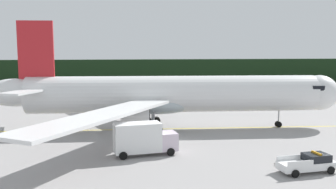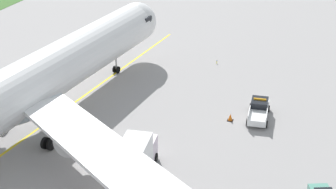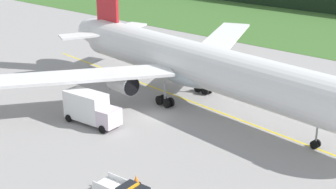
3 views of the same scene
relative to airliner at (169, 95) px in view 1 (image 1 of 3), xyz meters
The scene contains 8 objects.
ground 8.74m from the airliner, 104.04° to the right, with size 320.00×320.00×0.00m, color #979392.
grass_verge 52.31m from the airliner, 91.87° to the left, with size 320.00×42.06×0.04m, color #3D692C.
distant_tree_line 73.42m from the airliner, 91.33° to the left, with size 288.00×4.67×8.93m, color black.
taxiway_centerline_main 5.26m from the airliner, ahead, with size 68.62×0.30×0.01m, color yellow.
airliner is the anchor object (origin of this frame).
ops_pickup_truck 24.32m from the airliner, 66.73° to the right, with size 5.79×2.56×1.94m.
catering_truck 14.62m from the airliner, 113.12° to the right, with size 7.28×3.23×3.87m.
apron_cone 21.24m from the airliner, 67.88° to the right, with size 0.65×0.65×0.82m.
Camera 1 is at (-8.66, -45.85, 11.63)m, focal length 38.59 mm.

